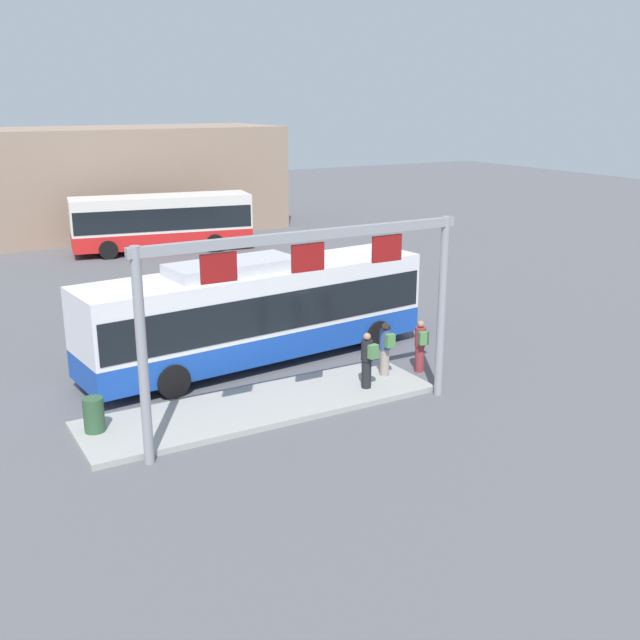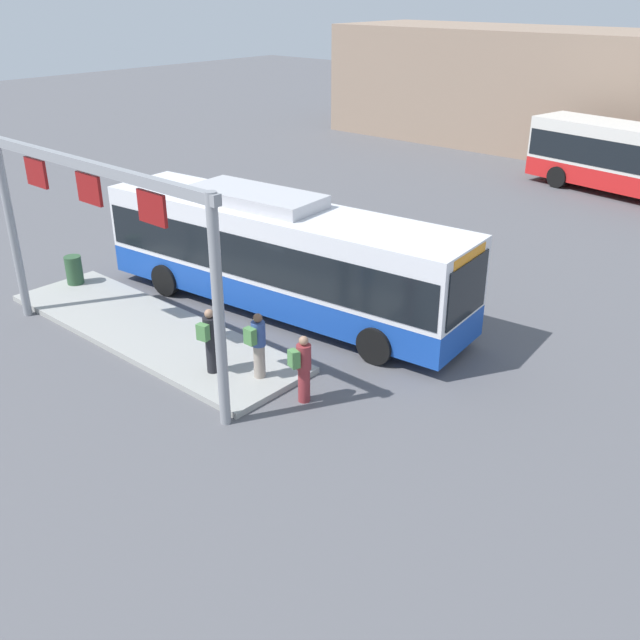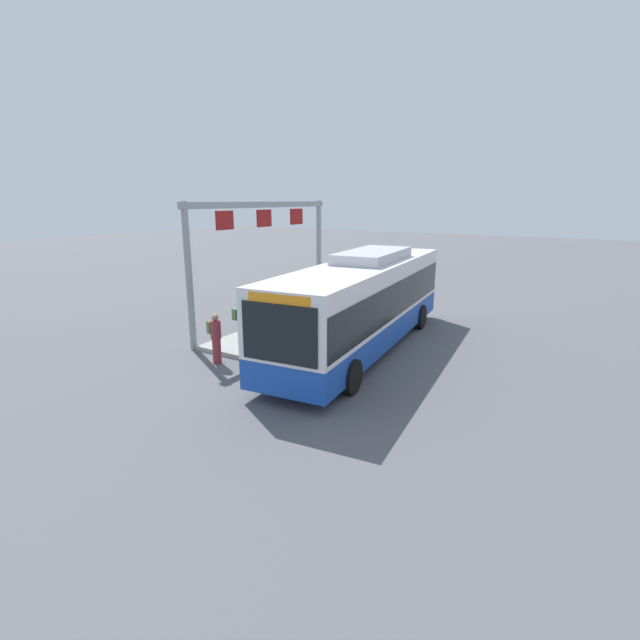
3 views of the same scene
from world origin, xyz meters
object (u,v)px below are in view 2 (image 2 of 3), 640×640
(bus_main, at_px, (280,252))
(trash_bin, at_px, (74,270))
(bus_background_left, at_px, (637,158))
(person_boarding, at_px, (303,367))
(person_waiting_near, at_px, (210,339))
(person_waiting_mid, at_px, (258,344))

(bus_main, xyz_separation_m, trash_bin, (-6.07, -3.11, -1.20))
(bus_background_left, xyz_separation_m, person_boarding, (0.70, -22.80, -0.89))
(bus_background_left, bearing_deg, person_waiting_near, 95.72)
(trash_bin, bearing_deg, bus_background_left, 67.48)
(person_waiting_mid, height_order, trash_bin, person_waiting_mid)
(person_waiting_near, height_order, trash_bin, person_waiting_near)
(person_waiting_mid, xyz_separation_m, trash_bin, (-8.66, 0.35, -0.44))
(bus_main, distance_m, trash_bin, 6.92)
(bus_main, xyz_separation_m, person_waiting_near, (1.56, -4.05, -0.76))
(bus_background_left, bearing_deg, person_waiting_mid, 98.20)
(bus_background_left, relative_size, person_boarding, 6.01)
(person_boarding, bearing_deg, bus_background_left, 17.40)
(person_boarding, relative_size, person_waiting_mid, 1.00)
(bus_background_left, xyz_separation_m, trash_bin, (-9.34, -22.53, -1.17))
(person_waiting_mid, bearing_deg, person_waiting_near, 120.61)
(bus_background_left, xyz_separation_m, person_waiting_mid, (-0.68, -22.88, -0.73))
(bus_background_left, distance_m, person_waiting_mid, 22.90)
(bus_main, relative_size, person_waiting_mid, 7.06)
(bus_main, distance_m, person_boarding, 5.30)
(bus_main, distance_m, person_waiting_near, 4.40)
(bus_background_left, distance_m, trash_bin, 24.41)
(bus_main, height_order, person_waiting_near, bus_main)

